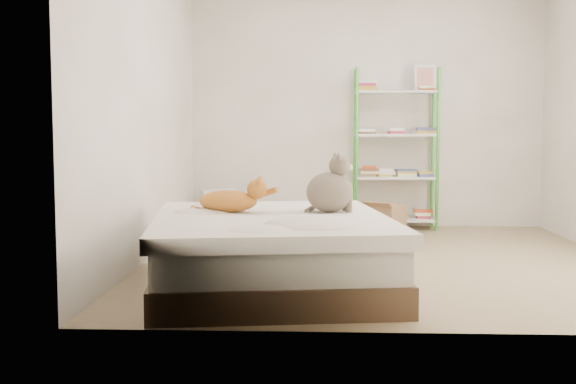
# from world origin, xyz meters

# --- Properties ---
(room) EXTENTS (3.81, 4.21, 2.61)m
(room) POSITION_xyz_m (0.00, 0.00, 1.30)
(room) COLOR #97845E
(room) RESTS_ON ground
(bed) EXTENTS (1.78, 2.10, 0.49)m
(bed) POSITION_xyz_m (-0.83, -1.05, 0.24)
(bed) COLOR #523724
(bed) RESTS_ON ground
(orange_cat) EXTENTS (0.50, 0.30, 0.19)m
(orange_cat) POSITION_xyz_m (-1.14, -0.86, 0.58)
(orange_cat) COLOR orange
(orange_cat) RESTS_ON bed
(grey_cat) EXTENTS (0.42, 0.37, 0.40)m
(grey_cat) POSITION_xyz_m (-0.44, -0.83, 0.69)
(grey_cat) COLOR gray
(grey_cat) RESTS_ON bed
(shelf_unit) EXTENTS (0.88, 0.36, 1.74)m
(shelf_unit) POSITION_xyz_m (0.31, 1.88, 0.79)
(shelf_unit) COLOR green
(shelf_unit) RESTS_ON ground
(cardboard_box) EXTENTS (0.58, 0.60, 0.37)m
(cardboard_box) POSITION_xyz_m (0.08, 1.33, 0.16)
(cardboard_box) COLOR #9D6E4B
(cardboard_box) RESTS_ON ground
(white_bin) EXTENTS (0.44, 0.41, 0.42)m
(white_bin) POSITION_xyz_m (-1.56, 1.72, 0.22)
(white_bin) COLOR white
(white_bin) RESTS_ON ground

